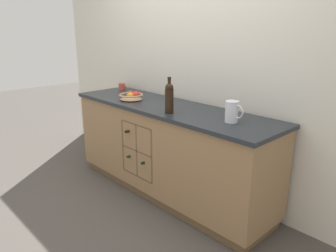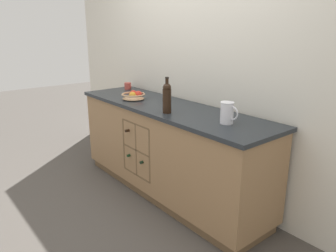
# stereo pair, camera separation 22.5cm
# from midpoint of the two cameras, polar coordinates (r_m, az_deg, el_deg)

# --- Properties ---
(ground_plane) EXTENTS (14.00, 14.00, 0.00)m
(ground_plane) POSITION_cam_midpoint_polar(r_m,az_deg,el_deg) (3.43, 1.92, -11.44)
(ground_plane) COLOR #4C4742
(back_wall) EXTENTS (4.65, 0.06, 2.55)m
(back_wall) POSITION_cam_midpoint_polar(r_m,az_deg,el_deg) (3.29, 7.01, 10.64)
(back_wall) COLOR silver
(back_wall) RESTS_ON ground_plane
(kitchen_island) EXTENTS (2.29, 0.65, 0.91)m
(kitchen_island) POSITION_cam_midpoint_polar(r_m,az_deg,el_deg) (3.23, 1.96, -4.22)
(kitchen_island) COLOR brown
(kitchen_island) RESTS_ON ground_plane
(fruit_bowl) EXTENTS (0.25, 0.25, 0.08)m
(fruit_bowl) POSITION_cam_midpoint_polar(r_m,az_deg,el_deg) (3.39, -4.09, 5.34)
(fruit_bowl) COLOR tan
(fruit_bowl) RESTS_ON kitchen_island
(white_pitcher) EXTENTS (0.16, 0.11, 0.17)m
(white_pitcher) POSITION_cam_midpoint_polar(r_m,az_deg,el_deg) (2.57, 12.79, 2.32)
(white_pitcher) COLOR white
(white_pitcher) RESTS_ON kitchen_island
(ceramic_mug) EXTENTS (0.11, 0.08, 0.08)m
(ceramic_mug) POSITION_cam_midpoint_polar(r_m,az_deg,el_deg) (3.96, -5.37, 6.94)
(ceramic_mug) COLOR #B7473D
(ceramic_mug) RESTS_ON kitchen_island
(standing_wine_bottle) EXTENTS (0.08, 0.08, 0.31)m
(standing_wine_bottle) POSITION_cam_midpoint_polar(r_m,az_deg,el_deg) (2.81, 2.12, 5.04)
(standing_wine_bottle) COLOR black
(standing_wine_bottle) RESTS_ON kitchen_island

